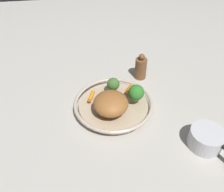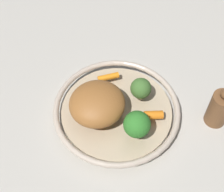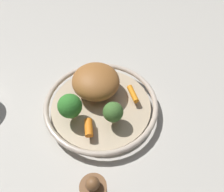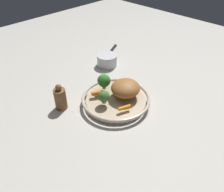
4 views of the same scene
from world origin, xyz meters
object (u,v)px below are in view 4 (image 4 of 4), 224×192
pepper_mill (60,98)px  baby_carrot_back (96,93)px  serving_bowl (116,100)px  baby_carrot_right (124,108)px  roast_chicken_piece (126,88)px  broccoli_floret_edge (104,81)px  broccoli_floret_large (104,96)px  saucepan (107,60)px

pepper_mill → baby_carrot_back: bearing=149.8°
serving_bowl → baby_carrot_back: 0.09m
baby_carrot_right → baby_carrot_back: size_ratio=1.22×
roast_chicken_piece → broccoli_floret_edge: size_ratio=1.80×
baby_carrot_right → pepper_mill: bearing=-57.0°
broccoli_floret_edge → pepper_mill: 0.21m
baby_carrot_right → baby_carrot_back: baby_carrot_back is taller
broccoli_floret_large → pepper_mill: (0.12, -0.14, -0.02)m
baby_carrot_back → roast_chicken_piece: bearing=136.5°
baby_carrot_right → broccoli_floret_edge: 0.17m
broccoli_floret_edge → broccoli_floret_large: (0.07, 0.07, -0.01)m
roast_chicken_piece → broccoli_floret_edge: 0.10m
roast_chicken_piece → broccoli_floret_large: 0.11m
broccoli_floret_large → baby_carrot_back: bearing=-101.3°
serving_bowl → broccoli_floret_large: broccoli_floret_large is taller
serving_bowl → baby_carrot_right: bearing=66.8°
baby_carrot_right → pepper_mill: (0.15, -0.23, 0.01)m
roast_chicken_piece → saucepan: bearing=-120.8°
serving_bowl → roast_chicken_piece: size_ratio=2.35×
baby_carrot_right → baby_carrot_back: (0.02, -0.15, 0.00)m
baby_carrot_back → broccoli_floret_edge: 0.07m
broccoli_floret_large → saucepan: bearing=-136.6°
baby_carrot_back → broccoli_floret_large: size_ratio=0.75×
broccoli_floret_large → roast_chicken_piece: bearing=166.7°
broccoli_floret_edge → pepper_mill: size_ratio=0.59×
baby_carrot_right → broccoli_floret_large: bearing=-72.2°
serving_bowl → broccoli_floret_large: (0.06, -0.01, 0.05)m
broccoli_floret_edge → pepper_mill: pepper_mill is taller
baby_carrot_right → broccoli_floret_edge: bearing=-104.9°
roast_chicken_piece → broccoli_floret_large: (0.11, -0.03, -0.00)m
baby_carrot_back → saucepan: size_ratio=0.22×
baby_carrot_back → broccoli_floret_large: 0.07m
baby_carrot_back → pepper_mill: (0.13, -0.08, 0.00)m
roast_chicken_piece → baby_carrot_right: (0.08, 0.06, -0.03)m
broccoli_floret_edge → broccoli_floret_large: size_ratio=1.23×
baby_carrot_back → pepper_mill: size_ratio=0.36×
serving_bowl → baby_carrot_back: bearing=-55.2°
pepper_mill → roast_chicken_piece: bearing=143.8°
baby_carrot_back → broccoli_floret_edge: (-0.06, -0.01, 0.03)m
roast_chicken_piece → baby_carrot_back: bearing=-43.5°
pepper_mill → saucepan: size_ratio=0.61×
baby_carrot_right → broccoli_floret_large: broccoli_floret_large is taller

